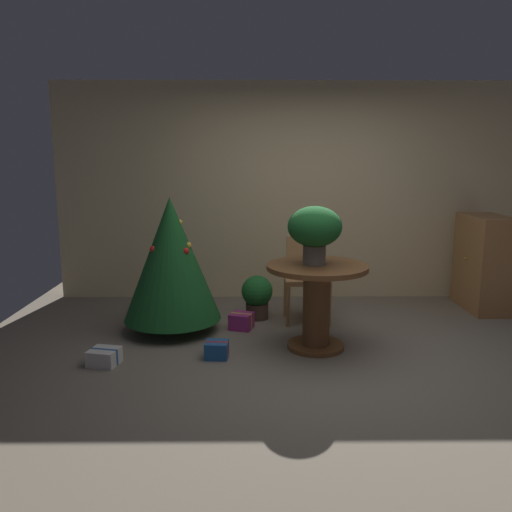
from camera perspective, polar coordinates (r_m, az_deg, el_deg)
The scene contains 11 objects.
ground_plane at distance 4.50m, azimuth 8.01°, elevation -11.69°, with size 6.60×6.60×0.00m, color #756B5B.
back_wall_panel at distance 6.36m, azimuth 5.39°, elevation 7.01°, with size 6.00×0.10×2.60m, color beige.
round_dining_table at distance 4.69m, azimuth 6.70°, elevation -4.33°, with size 0.91×0.91×0.78m.
flower_vase at distance 4.57m, azimuth 6.50°, elevation 3.01°, with size 0.48×0.48×0.52m.
wooden_chair_far at distance 5.51m, azimuth 5.60°, elevation -1.87°, with size 0.47×0.39×0.89m.
holiday_tree at distance 5.14m, azimuth -9.32°, elevation -0.32°, with size 0.96×0.96×1.34m.
gift_box_blue at distance 4.58m, azimuth -4.35°, elevation -10.27°, with size 0.21×0.19×0.14m.
gift_box_purple at distance 5.30m, azimuth -1.62°, elevation -7.18°, with size 0.27×0.26×0.16m.
gift_box_cream at distance 4.61m, azimuth -16.39°, elevation -10.62°, with size 0.28×0.26×0.14m.
wooden_cabinet at distance 6.42m, azimuth 23.83°, elevation -0.70°, with size 0.43×0.80×1.08m.
potted_plant at distance 5.57m, azimuth 0.12°, elevation -4.34°, with size 0.34×0.34×0.47m.
Camera 1 is at (-0.66, -4.11, 1.71)m, focal length 36.27 mm.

